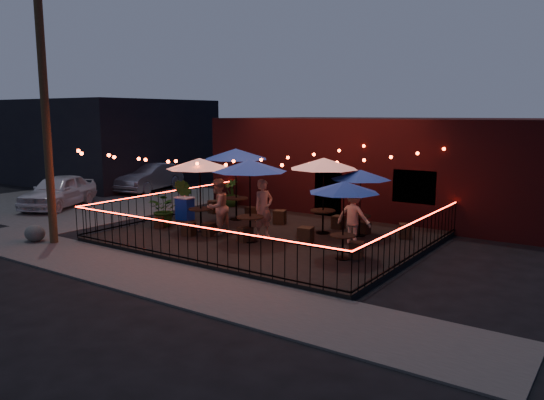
# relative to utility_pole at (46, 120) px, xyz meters

# --- Properties ---
(ground) EXTENTS (110.00, 110.00, 0.00)m
(ground) POSITION_rel_utility_pole_xyz_m (5.40, 2.60, -4.00)
(ground) COLOR black
(ground) RESTS_ON ground
(patio) EXTENTS (10.00, 8.00, 0.15)m
(patio) POSITION_rel_utility_pole_xyz_m (5.40, 4.60, -3.92)
(patio) COLOR black
(patio) RESTS_ON ground
(sidewalk) EXTENTS (18.00, 2.50, 0.05)m
(sidewalk) POSITION_rel_utility_pole_xyz_m (5.40, -0.65, -3.98)
(sidewalk) COLOR #3D3B38
(sidewalk) RESTS_ON ground
(parking_lot) EXTENTS (11.00, 12.00, 0.02)m
(parking_lot) POSITION_rel_utility_pole_xyz_m (-6.60, 6.60, -3.99)
(parking_lot) COLOR #3D3B38
(parking_lot) RESTS_ON ground
(brick_building) EXTENTS (14.00, 8.00, 4.00)m
(brick_building) POSITION_rel_utility_pole_xyz_m (6.40, 12.59, -2.00)
(brick_building) COLOR #3E1011
(brick_building) RESTS_ON ground
(background_building) EXTENTS (12.00, 9.00, 5.00)m
(background_building) POSITION_rel_utility_pole_xyz_m (-12.60, 11.60, -1.50)
(background_building) COLOR black
(background_building) RESTS_ON ground
(utility_pole) EXTENTS (0.26, 0.26, 8.00)m
(utility_pole) POSITION_rel_utility_pole_xyz_m (0.00, 0.00, 0.00)
(utility_pole) COLOR #3D2F19
(utility_pole) RESTS_ON ground
(fence_front) EXTENTS (10.00, 0.04, 1.04)m
(fence_front) POSITION_rel_utility_pole_xyz_m (5.40, 0.60, -3.34)
(fence_front) COLOR black
(fence_front) RESTS_ON patio
(fence_left) EXTENTS (0.04, 8.00, 1.04)m
(fence_left) POSITION_rel_utility_pole_xyz_m (0.40, 4.60, -3.34)
(fence_left) COLOR black
(fence_left) RESTS_ON patio
(fence_right) EXTENTS (0.04, 8.00, 1.04)m
(fence_right) POSITION_rel_utility_pole_xyz_m (10.40, 4.60, -3.34)
(fence_right) COLOR black
(fence_right) RESTS_ON patio
(festoon_lights) EXTENTS (10.02, 8.72, 1.32)m
(festoon_lights) POSITION_rel_utility_pole_xyz_m (4.39, 4.30, -1.48)
(festoon_lights) COLOR red
(festoon_lights) RESTS_ON ground
(cafe_table_0) EXTENTS (2.58, 2.58, 2.55)m
(cafe_table_0) POSITION_rel_utility_pole_xyz_m (3.09, 3.67, -1.52)
(cafe_table_0) COLOR black
(cafe_table_0) RESTS_ON patio
(cafe_table_1) EXTENTS (3.00, 3.00, 2.74)m
(cafe_table_1) POSITION_rel_utility_pole_xyz_m (2.85, 5.96, -1.34)
(cafe_table_1) COLOR black
(cafe_table_1) RESTS_ON patio
(cafe_table_2) EXTENTS (2.43, 2.43, 2.63)m
(cafe_table_2) POSITION_rel_utility_pole_xyz_m (5.45, 3.41, -1.45)
(cafe_table_2) COLOR black
(cafe_table_2) RESTS_ON patio
(cafe_table_3) EXTENTS (2.77, 2.77, 2.59)m
(cafe_table_3) POSITION_rel_utility_pole_xyz_m (6.77, 5.77, -1.49)
(cafe_table_3) COLOR black
(cafe_table_3) RESTS_ON patio
(cafe_table_4) EXTENTS (2.32, 2.32, 2.21)m
(cafe_table_4) POSITION_rel_utility_pole_xyz_m (8.82, 3.24, -1.83)
(cafe_table_4) COLOR black
(cafe_table_4) RESTS_ON patio
(cafe_table_5) EXTENTS (2.51, 2.51, 2.23)m
(cafe_table_5) POSITION_rel_utility_pole_xyz_m (7.96, 6.13, -1.82)
(cafe_table_5) COLOR black
(cafe_table_5) RESTS_ON patio
(bistro_chair_0) EXTENTS (0.46, 0.46, 0.41)m
(bistro_chair_0) POSITION_rel_utility_pole_xyz_m (1.51, 3.25, -3.65)
(bistro_chair_0) COLOR black
(bistro_chair_0) RESTS_ON patio
(bistro_chair_1) EXTENTS (0.45, 0.45, 0.45)m
(bistro_chair_1) POSITION_rel_utility_pole_xyz_m (3.23, 2.91, -3.63)
(bistro_chair_1) COLOR black
(bistro_chair_1) RESTS_ON patio
(bistro_chair_2) EXTENTS (0.55, 0.55, 0.51)m
(bistro_chair_2) POSITION_rel_utility_pole_xyz_m (1.24, 6.55, -3.59)
(bistro_chair_2) COLOR black
(bistro_chair_2) RESTS_ON patio
(bistro_chair_3) EXTENTS (0.42, 0.42, 0.43)m
(bistro_chair_3) POSITION_rel_utility_pole_xyz_m (3.12, 6.55, -3.63)
(bistro_chair_3) COLOR black
(bistro_chair_3) RESTS_ON patio
(bistro_chair_4) EXTENTS (0.39, 0.39, 0.43)m
(bistro_chair_4) POSITION_rel_utility_pole_xyz_m (3.82, 3.28, -3.63)
(bistro_chair_4) COLOR black
(bistro_chair_4) RESTS_ON patio
(bistro_chair_5) EXTENTS (0.51, 0.51, 0.47)m
(bistro_chair_5) POSITION_rel_utility_pole_xyz_m (5.31, 3.31, -3.61)
(bistro_chair_5) COLOR black
(bistro_chair_5) RESTS_ON patio
(bistro_chair_6) EXTENTS (0.55, 0.55, 0.51)m
(bistro_chair_6) POSITION_rel_utility_pole_xyz_m (4.67, 6.25, -3.60)
(bistro_chair_6) COLOR black
(bistro_chair_6) RESTS_ON patio
(bistro_chair_7) EXTENTS (0.40, 0.40, 0.46)m
(bistro_chair_7) POSITION_rel_utility_pole_xyz_m (6.85, 6.75, -3.62)
(bistro_chair_7) COLOR black
(bistro_chair_7) RESTS_ON patio
(bistro_chair_8) EXTENTS (0.50, 0.50, 0.51)m
(bistro_chair_8) POSITION_rel_utility_pole_xyz_m (7.00, 4.25, -3.59)
(bistro_chair_8) COLOR black
(bistro_chair_8) RESTS_ON patio
(bistro_chair_9) EXTENTS (0.51, 0.51, 0.47)m
(bistro_chair_9) POSITION_rel_utility_pole_xyz_m (9.11, 3.54, -3.62)
(bistro_chair_9) COLOR black
(bistro_chair_9) RESTS_ON patio
(bistro_chair_10) EXTENTS (0.40, 0.40, 0.40)m
(bistro_chair_10) POSITION_rel_utility_pole_xyz_m (7.96, 6.53, -3.65)
(bistro_chair_10) COLOR black
(bistro_chair_10) RESTS_ON patio
(bistro_chair_11) EXTENTS (0.54, 0.54, 0.48)m
(bistro_chair_11) POSITION_rel_utility_pole_xyz_m (9.36, 6.68, -3.61)
(bistro_chair_11) COLOR black
(bistro_chair_11) RESTS_ON patio
(patron_a) EXTENTS (0.66, 0.82, 1.94)m
(patron_a) POSITION_rel_utility_pole_xyz_m (5.46, 4.12, -2.88)
(patron_a) COLOR #D9A593
(patron_a) RESTS_ON patio
(patron_b) EXTENTS (0.75, 0.95, 1.91)m
(patron_b) POSITION_rel_utility_pole_xyz_m (3.97, 3.56, -2.89)
(patron_b) COLOR #CF9E8E
(patron_b) RESTS_ON patio
(patron_c) EXTENTS (1.14, 0.66, 1.75)m
(patron_c) POSITION_rel_utility_pole_xyz_m (8.25, 5.08, -2.97)
(patron_c) COLOR #D6A987
(patron_c) RESTS_ON patio
(potted_shrub_a) EXTENTS (1.11, 0.97, 1.21)m
(potted_shrub_a) POSITION_rel_utility_pole_xyz_m (1.46, 3.54, -3.24)
(potted_shrub_a) COLOR #18340F
(potted_shrub_a) RESTS_ON patio
(potted_shrub_b) EXTENTS (1.01, 0.91, 1.53)m
(potted_shrub_b) POSITION_rel_utility_pole_xyz_m (0.98, 5.03, -3.08)
(potted_shrub_b) COLOR #143E0D
(potted_shrub_b) RESTS_ON patio
(potted_shrub_c) EXTENTS (0.79, 0.79, 1.19)m
(potted_shrub_c) POSITION_rel_utility_pole_xyz_m (0.80, 8.16, -3.25)
(potted_shrub_c) COLOR #173310
(potted_shrub_c) RESTS_ON patio
(cooler) EXTENTS (0.67, 0.49, 0.88)m
(cooler) POSITION_rel_utility_pole_xyz_m (1.23, 4.81, -3.40)
(cooler) COLOR #0F2EAE
(cooler) RESTS_ON patio
(boulder) EXTENTS (0.81, 0.69, 0.63)m
(boulder) POSITION_rel_utility_pole_xyz_m (-0.66, -0.25, -3.69)
(boulder) COLOR #454641
(boulder) RESTS_ON ground
(car_white) EXTENTS (3.42, 4.70, 1.49)m
(car_white) POSITION_rel_utility_pole_xyz_m (-5.95, 4.15, -3.26)
(car_white) COLOR silver
(car_white) RESTS_ON ground
(car_silver) EXTENTS (2.70, 4.90, 1.53)m
(car_silver) POSITION_rel_utility_pole_xyz_m (-6.49, 10.05, -3.23)
(car_silver) COLOR #919299
(car_silver) RESTS_ON ground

